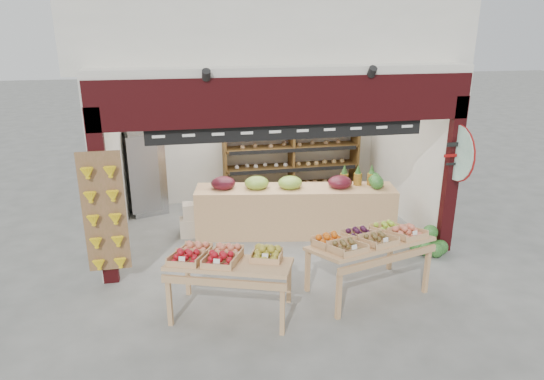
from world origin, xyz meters
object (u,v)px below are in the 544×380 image
at_px(back_shelving, 292,149).
at_px(cardboard_stack, 205,222).
at_px(mid_counter, 294,209).
at_px(display_table_right, 369,240).
at_px(refrigerator, 145,170).
at_px(watermelon_pile, 428,244).
at_px(display_table_left, 223,260).

height_order(back_shelving, cardboard_stack, back_shelving).
xyz_separation_m(back_shelving, mid_counter, (-0.38, -1.84, -0.68)).
bearing_deg(display_table_right, back_shelving, 92.03).
xyz_separation_m(refrigerator, watermelon_pile, (4.77, -2.95, -0.73)).
distance_m(refrigerator, watermelon_pile, 5.65).
height_order(mid_counter, watermelon_pile, mid_counter).
relative_size(back_shelving, display_table_left, 1.66).
distance_m(mid_counter, watermelon_pile, 2.41).
bearing_deg(watermelon_pile, display_table_left, -162.73).
height_order(back_shelving, display_table_left, back_shelving).
relative_size(mid_counter, display_table_left, 2.07).
xyz_separation_m(mid_counter, watermelon_pile, (2.06, -1.21, -0.33)).
bearing_deg(refrigerator, watermelon_pile, -48.54).
height_order(refrigerator, display_table_left, refrigerator).
height_order(mid_counter, display_table_right, mid_counter).
distance_m(cardboard_stack, mid_counter, 1.68).
relative_size(refrigerator, display_table_right, 0.98).
xyz_separation_m(cardboard_stack, watermelon_pile, (3.69, -1.54, -0.07)).
distance_m(display_table_left, display_table_right, 2.07).
bearing_deg(refrigerator, display_table_left, -90.81).
bearing_deg(mid_counter, back_shelving, 78.21).
xyz_separation_m(refrigerator, display_table_left, (1.17, -4.07, -0.11)).
relative_size(display_table_left, watermelon_pile, 2.86).
relative_size(refrigerator, cardboard_stack, 1.89).
bearing_deg(mid_counter, watermelon_pile, -30.52).
height_order(cardboard_stack, watermelon_pile, cardboard_stack).
height_order(refrigerator, cardboard_stack, refrigerator).
height_order(display_table_right, watermelon_pile, display_table_right).
distance_m(back_shelving, display_table_left, 4.61).
height_order(back_shelving, refrigerator, back_shelving).
distance_m(cardboard_stack, display_table_left, 2.72).
xyz_separation_m(mid_counter, display_table_right, (0.53, -2.22, 0.32)).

